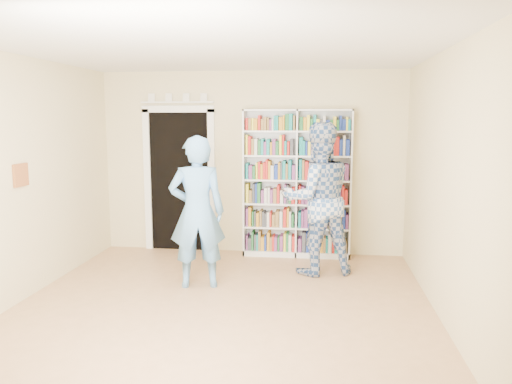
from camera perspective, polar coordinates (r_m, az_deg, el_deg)
floor at (r=5.34m, az=-4.29°, el=-13.74°), size 5.00×5.00×0.00m
ceiling at (r=5.00m, az=-4.64°, el=16.29°), size 5.00×5.00×0.00m
wall_back at (r=7.44m, az=-0.54°, el=3.31°), size 4.50×0.00×4.50m
wall_left at (r=5.88m, az=-26.47°, el=1.05°), size 0.00×5.00×5.00m
wall_right at (r=5.04m, az=21.44°, el=0.27°), size 0.00×5.00×5.00m
bookshelf at (r=7.26m, az=4.69°, el=1.02°), size 1.56×0.29×2.14m
doorway at (r=7.67m, az=-8.74°, el=2.08°), size 1.10×0.08×2.43m
wall_art at (r=6.03m, az=-25.30°, el=1.77°), size 0.03×0.25×0.25m
man_blue at (r=5.96m, az=-6.74°, el=-2.31°), size 0.75×0.58×1.82m
man_plaid at (r=6.48m, az=7.06°, el=-0.79°), size 1.14×1.00×1.97m
paper_sheet at (r=6.29m, az=7.85°, el=-1.24°), size 0.20×0.02×0.29m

